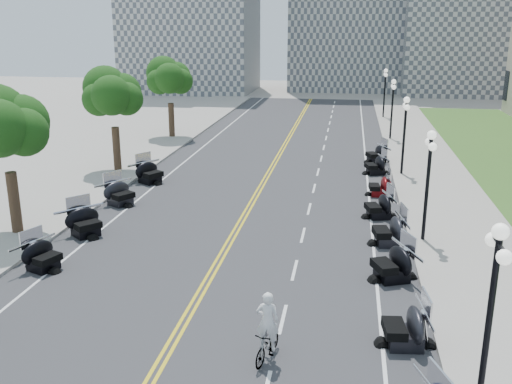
{
  "coord_description": "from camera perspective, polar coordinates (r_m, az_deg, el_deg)",
  "views": [
    {
      "loc": [
        5.07,
        -20.94,
        9.43
      ],
      "look_at": [
        0.98,
        3.99,
        2.0
      ],
      "focal_mm": 40.0,
      "sensor_mm": 36.0,
      "label": 1
    }
  ],
  "objects": [
    {
      "name": "motorcycle_s_6",
      "position": [
        27.52,
        -16.74,
        -2.76
      ],
      "size": [
        2.94,
        2.94,
        1.46
      ],
      "primitive_type": null,
      "rotation": [
        0.0,
        0.0,
        0.86
      ],
      "color": "black",
      "rests_on": "road"
    },
    {
      "name": "sidewalk_south",
      "position": [
        35.87,
        -16.78,
        0.56
      ],
      "size": [
        5.0,
        90.0,
        0.15
      ],
      "primitive_type": "cube",
      "color": "#9E9991",
      "rests_on": "ground"
    },
    {
      "name": "street_lamp_1",
      "position": [
        15.05,
        22.26,
        -11.93
      ],
      "size": [
        0.5,
        1.2,
        4.9
      ],
      "primitive_type": null,
      "color": "black",
      "rests_on": "sidewalk_north"
    },
    {
      "name": "lane_dash_14",
      "position": [
        53.8,
        7.22,
        6.18
      ],
      "size": [
        0.12,
        2.0,
        0.0
      ],
      "primitive_type": "cube",
      "color": "white",
      "rests_on": "road"
    },
    {
      "name": "motorcycle_s_5",
      "position": [
        24.32,
        -20.59,
        -5.84
      ],
      "size": [
        2.46,
        2.46,
        1.33
      ],
      "primitive_type": null,
      "rotation": [
        0.0,
        0.0,
        1.2
      ],
      "color": "black",
      "rests_on": "road"
    },
    {
      "name": "cyclist_rider",
      "position": [
        16.46,
        1.17,
        -10.86
      ],
      "size": [
        0.67,
        0.44,
        1.82
      ],
      "primitive_type": "imported",
      "rotation": [
        0.0,
        0.0,
        3.14
      ],
      "color": "white",
      "rests_on": "bicycle"
    },
    {
      "name": "street_lamp_3",
      "position": [
        37.73,
        14.59,
        5.43
      ],
      "size": [
        0.5,
        1.2,
        4.9
      ],
      "primitive_type": null,
      "color": "black",
      "rests_on": "sidewalk_north"
    },
    {
      "name": "lane_dash_17",
      "position": [
        65.64,
        7.66,
        8.0
      ],
      "size": [
        0.12,
        2.0,
        0.0
      ],
      "primitive_type": "cube",
      "color": "white",
      "rests_on": "road"
    },
    {
      "name": "lane_dash_10",
      "position": [
        38.16,
        6.22,
        2.01
      ],
      "size": [
        0.12,
        2.0,
        0.0
      ],
      "primitive_type": "cube",
      "color": "white",
      "rests_on": "road"
    },
    {
      "name": "street_lamp_2",
      "position": [
        26.1,
        16.75,
        0.51
      ],
      "size": [
        0.5,
        1.2,
        4.9
      ],
      "primitive_type": null,
      "color": "black",
      "rests_on": "sidewalk_north"
    },
    {
      "name": "tree_2",
      "position": [
        27.84,
        -23.74,
        5.33
      ],
      "size": [
        4.8,
        4.8,
        9.2
      ],
      "primitive_type": null,
      "color": "#235619",
      "rests_on": "sidewalk_south"
    },
    {
      "name": "motorcycle_n_6",
      "position": [
        25.94,
        13.18,
        -3.64
      ],
      "size": [
        2.44,
        2.44,
        1.47
      ],
      "primitive_type": null,
      "rotation": [
        0.0,
        0.0,
        -1.39
      ],
      "color": "black",
      "rests_on": "road"
    },
    {
      "name": "centerline_yellow_b",
      "position": [
        32.72,
        0.21,
        -0.34
      ],
      "size": [
        0.12,
        90.0,
        0.0
      ],
      "primitive_type": "cube",
      "color": "yellow",
      "rests_on": "road"
    },
    {
      "name": "lane_dash_16",
      "position": [
        61.69,
        7.53,
        7.47
      ],
      "size": [
        0.12,
        2.0,
        0.0
      ],
      "primitive_type": "cube",
      "color": "white",
      "rests_on": "road"
    },
    {
      "name": "lane_dash_13",
      "position": [
        49.87,
        7.02,
        5.38
      ],
      "size": [
        0.12,
        2.0,
        0.0
      ],
      "primitive_type": "cube",
      "color": "white",
      "rests_on": "road"
    },
    {
      "name": "sidewalk_north",
      "position": [
        32.77,
        18.44,
        -1.06
      ],
      "size": [
        5.0,
        90.0,
        0.15
      ],
      "primitive_type": "cube",
      "color": "#9E9991",
      "rests_on": "ground"
    },
    {
      "name": "motorcycle_s_8",
      "position": [
        35.78,
        -10.59,
        2.04
      ],
      "size": [
        2.9,
        2.9,
        1.47
      ],
      "primitive_type": null,
      "rotation": [
        0.0,
        0.0,
        1.01
      ],
      "color": "black",
      "rests_on": "road"
    },
    {
      "name": "motorcycle_s_7",
      "position": [
        31.72,
        -13.47,
        -0.01
      ],
      "size": [
        2.84,
        2.84,
        1.44
      ],
      "primitive_type": null,
      "rotation": [
        0.0,
        0.0,
        1.01
      ],
      "color": "black",
      "rests_on": "road"
    },
    {
      "name": "lane_dash_8",
      "position": [
        30.49,
        5.34,
        -1.68
      ],
      "size": [
        0.12,
        2.0,
        0.0
      ],
      "primitive_type": "cube",
      "color": "white",
      "rests_on": "road"
    },
    {
      "name": "motorcycle_n_5",
      "position": [
        22.5,
        13.49,
        -6.8
      ],
      "size": [
        2.78,
        2.78,
        1.49
      ],
      "primitive_type": null,
      "rotation": [
        0.0,
        0.0,
        -1.17
      ],
      "color": "black",
      "rests_on": "road"
    },
    {
      "name": "bicycle",
      "position": [
        17.15,
        1.14,
        -15.03
      ],
      "size": [
        0.88,
        1.7,
        0.98
      ],
      "primitive_type": "imported",
      "rotation": [
        0.0,
        0.0,
        -0.27
      ],
      "color": "#A51414",
      "rests_on": "road"
    },
    {
      "name": "lane_dash_6",
      "position": [
        23.03,
        3.88,
        -7.79
      ],
      "size": [
        0.12,
        2.0,
        0.0
      ],
      "primitive_type": "cube",
      "color": "white",
      "rests_on": "road"
    },
    {
      "name": "lane_dash_18",
      "position": [
        69.6,
        7.77,
        8.47
      ],
      "size": [
        0.12,
        2.0,
        0.0
      ],
      "primitive_type": "cube",
      "color": "white",
      "rests_on": "road"
    },
    {
      "name": "motorcycle_n_8",
      "position": [
        33.3,
        12.25,
        0.7
      ],
      "size": [
        1.96,
        1.96,
        1.27
      ],
      "primitive_type": null,
      "rotation": [
        0.0,
        0.0,
        -1.49
      ],
      "color": "#590A0C",
      "rests_on": "road"
    },
    {
      "name": "motorcycle_n_4",
      "position": [
        18.27,
        14.7,
        -12.73
      ],
      "size": [
        2.23,
        2.23,
        1.41
      ],
      "primitive_type": null,
      "rotation": [
        0.0,
        0.0,
        -1.45
      ],
      "color": "black",
      "rests_on": "road"
    },
    {
      "name": "lane_dash_5",
      "position": [
        19.47,
        2.7,
        -12.56
      ],
      "size": [
        0.12,
        2.0,
        0.0
      ],
      "primitive_type": "cube",
      "color": "white",
      "rests_on": "road"
    },
    {
      "name": "edge_line_north",
      "position": [
        32.37,
        11.26,
        -0.85
      ],
      "size": [
        0.12,
        90.0,
        0.0
      ],
      "primitive_type": "cube",
      "color": "white",
      "rests_on": "road"
    },
    {
      "name": "distant_block_c",
      "position": [
        87.6,
        21.35,
        16.35
      ],
      "size": [
        20.0,
        14.0,
        22.0
      ],
      "primitive_type": "cube",
      "color": "gray",
      "rests_on": "ground"
    },
    {
      "name": "lane_dash_19",
      "position": [
        73.57,
        7.87,
        8.88
      ],
      "size": [
        0.12,
        2.0,
        0.0
      ],
      "primitive_type": "cube",
      "color": "white",
      "rests_on": "road"
    },
    {
      "name": "lane_dash_9",
      "position": [
        34.31,
        5.83,
        0.37
      ],
      "size": [
        0.12,
        2.0,
        0.0
      ],
      "primitive_type": "cube",
      "color": "white",
      "rests_on": "road"
    },
    {
      "name": "centerline_yellow_a",
      "position": [
        32.75,
        -0.2,
        -0.32
      ],
      "size": [
        0.12,
        90.0,
        0.0
      ],
      "primitive_type": "cube",
      "color": "yellow",
      "rests_on": "road"
    },
    {
      "name": "tree_3",
      "position": [
        38.33,
        -14.09,
        8.89
      ],
      "size": [
        4.8,
        4.8,
        9.2
      ],
      "primitive_type": null,
      "color": "#235619",
      "rests_on": "sidewalk_south"
    },
    {
      "name": "street_lamp_4",
      "position": [
        49.54,
        13.44,
        8.02
      ],
      "size": [
        0.5,
        1.2,
        4.9
      ],
      "primitive_type": null,
      "color": "black",
      "rests_on": "sidewalk_north"
    },
    {
      "name": "motorcycle_n_9",
      "position": [
        38.09,
        11.87,
        2.75
      ],
      "size": [
        2.41,
        2.41,
        1.36
      ],
      "primitive_type": null,
      "rotation": [
        0.0,
        0.0,
        -1.29
      ],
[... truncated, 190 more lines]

